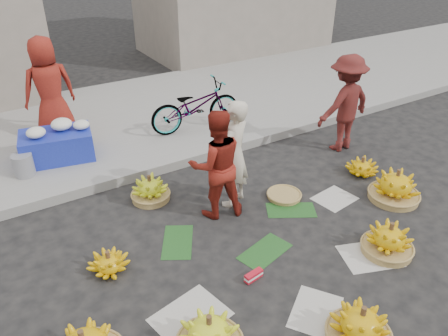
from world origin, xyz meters
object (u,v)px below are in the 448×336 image
banana_bunch_4 (396,186)px  bicycle (195,106)px  vendor_cream (234,155)px  flower_table (57,143)px

banana_bunch_4 → bicycle: 3.56m
vendor_cream → bicycle: 2.25m
vendor_cream → flower_table: vendor_cream is taller
vendor_cream → flower_table: size_ratio=1.28×
bicycle → vendor_cream: bearing=169.7°
vendor_cream → bicycle: size_ratio=0.90×
banana_bunch_4 → vendor_cream: (-1.96, 1.10, 0.54)m
banana_bunch_4 → flower_table: size_ratio=0.59×
vendor_cream → bicycle: vendor_cream is taller
flower_table → vendor_cream: bearing=-41.6°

